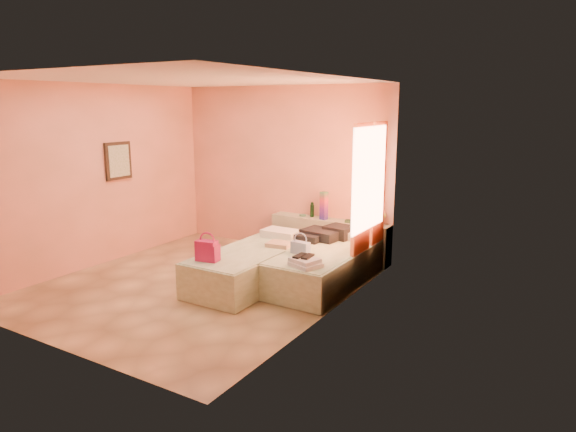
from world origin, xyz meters
name	(u,v)px	position (x,y,z in m)	size (l,w,h in m)	color
ground	(200,285)	(0.00, 0.00, 0.00)	(4.50, 4.50, 0.00)	tan
room_walls	(233,155)	(0.21, 0.57, 1.79)	(4.02, 4.51, 2.81)	#F29981
headboard_ledge	(329,239)	(0.98, 2.10, 0.33)	(2.05, 0.30, 0.65)	#A7B292
bed_left	(251,267)	(0.60, 0.40, 0.25)	(0.90, 2.00, 0.50)	beige
bed_right	(325,268)	(1.50, 0.91, 0.25)	(0.90, 2.00, 0.50)	beige
water_bottle	(312,210)	(0.63, 2.13, 0.77)	(0.07, 0.07, 0.24)	#123218
rainbow_box	(324,206)	(0.89, 2.05, 0.88)	(0.10, 0.10, 0.46)	#B71655
small_dish	(303,215)	(0.47, 2.10, 0.66)	(0.11, 0.11, 0.03)	#4B8969
green_book	(352,221)	(1.36, 2.10, 0.67)	(0.20, 0.15, 0.03)	#26472B
flower_vase	(379,217)	(1.82, 2.09, 0.79)	(0.22, 0.22, 0.29)	silver
magenta_handbag	(208,251)	(0.41, -0.30, 0.64)	(0.29, 0.16, 0.27)	#B71655
khaki_garment	(279,244)	(0.84, 0.76, 0.53)	(0.34, 0.27, 0.06)	tan
clothes_pile	(325,233)	(1.22, 1.44, 0.59)	(0.61, 0.61, 0.18)	black
blue_handbag	(300,248)	(1.29, 0.59, 0.58)	(0.26, 0.11, 0.17)	#3F5B98
towel_stack	(306,263)	(1.62, 0.13, 0.55)	(0.35, 0.30, 0.10)	silver
sandal_pair	(303,256)	(1.56, 0.18, 0.61)	(0.17, 0.23, 0.02)	black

